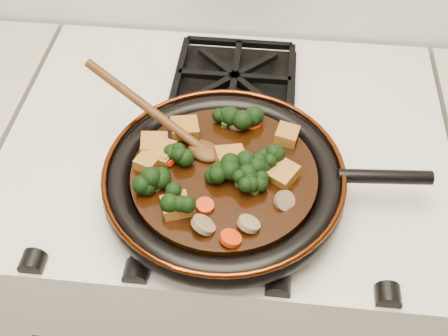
# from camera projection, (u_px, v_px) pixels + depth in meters

# --- Properties ---
(stove) EXTENTS (0.76, 0.60, 0.90)m
(stove) POSITION_uv_depth(u_px,v_px,m) (226.00, 273.00, 1.31)
(stove) COLOR beige
(stove) RESTS_ON ground
(burner_grate_front) EXTENTS (0.23, 0.23, 0.03)m
(burner_grate_front) POSITION_uv_depth(u_px,v_px,m) (218.00, 197.00, 0.87)
(burner_grate_front) COLOR black
(burner_grate_front) RESTS_ON stove
(burner_grate_back) EXTENTS (0.23, 0.23, 0.03)m
(burner_grate_back) POSITION_uv_depth(u_px,v_px,m) (234.00, 80.00, 1.05)
(burner_grate_back) COLOR black
(burner_grate_back) RESTS_ON stove
(skillet) EXTENTS (0.50, 0.37, 0.05)m
(skillet) POSITION_uv_depth(u_px,v_px,m) (225.00, 179.00, 0.85)
(skillet) COLOR black
(skillet) RESTS_ON burner_grate_front
(braising_sauce) EXTENTS (0.28, 0.28, 0.02)m
(braising_sauce) POSITION_uv_depth(u_px,v_px,m) (224.00, 177.00, 0.85)
(braising_sauce) COLOR black
(braising_sauce) RESTS_ON skillet
(tofu_cube_0) EXTENTS (0.04, 0.04, 0.02)m
(tofu_cube_0) POSITION_uv_depth(u_px,v_px,m) (161.00, 155.00, 0.85)
(tofu_cube_0) COLOR #936222
(tofu_cube_0) RESTS_ON braising_sauce
(tofu_cube_1) EXTENTS (0.05, 0.05, 0.03)m
(tofu_cube_1) POSITION_uv_depth(u_px,v_px,m) (162.00, 151.00, 0.86)
(tofu_cube_1) COLOR #936222
(tofu_cube_1) RESTS_ON braising_sauce
(tofu_cube_2) EXTENTS (0.04, 0.05, 0.02)m
(tofu_cube_2) POSITION_uv_depth(u_px,v_px,m) (149.00, 162.00, 0.85)
(tofu_cube_2) COLOR #936222
(tofu_cube_2) RESTS_ON braising_sauce
(tofu_cube_3) EXTENTS (0.06, 0.06, 0.03)m
(tofu_cube_3) POSITION_uv_depth(u_px,v_px,m) (283.00, 174.00, 0.83)
(tofu_cube_3) COLOR #936222
(tofu_cube_3) RESTS_ON braising_sauce
(tofu_cube_4) EXTENTS (0.05, 0.05, 0.03)m
(tofu_cube_4) POSITION_uv_depth(u_px,v_px,m) (176.00, 206.00, 0.79)
(tofu_cube_4) COLOR #936222
(tofu_cube_4) RESTS_ON braising_sauce
(tofu_cube_5) EXTENTS (0.05, 0.04, 0.02)m
(tofu_cube_5) POSITION_uv_depth(u_px,v_px,m) (154.00, 145.00, 0.87)
(tofu_cube_5) COLOR #936222
(tofu_cube_5) RESTS_ON braising_sauce
(tofu_cube_6) EXTENTS (0.04, 0.05, 0.03)m
(tofu_cube_6) POSITION_uv_depth(u_px,v_px,m) (287.00, 135.00, 0.88)
(tofu_cube_6) COLOR #936222
(tofu_cube_6) RESTS_ON braising_sauce
(tofu_cube_7) EXTENTS (0.06, 0.06, 0.03)m
(tofu_cube_7) POSITION_uv_depth(u_px,v_px,m) (231.00, 159.00, 0.85)
(tofu_cube_7) COLOR #936222
(tofu_cube_7) RESTS_ON braising_sauce
(tofu_cube_8) EXTENTS (0.05, 0.05, 0.03)m
(tofu_cube_8) POSITION_uv_depth(u_px,v_px,m) (185.00, 129.00, 0.89)
(tofu_cube_8) COLOR #936222
(tofu_cube_8) RESTS_ON braising_sauce
(broccoli_floret_0) EXTENTS (0.07, 0.07, 0.06)m
(broccoli_floret_0) POSITION_uv_depth(u_px,v_px,m) (256.00, 188.00, 0.81)
(broccoli_floret_0) COLOR black
(broccoli_floret_0) RESTS_ON braising_sauce
(broccoli_floret_1) EXTENTS (0.08, 0.09, 0.07)m
(broccoli_floret_1) POSITION_uv_depth(u_px,v_px,m) (239.00, 181.00, 0.82)
(broccoli_floret_1) COLOR black
(broccoli_floret_1) RESTS_ON braising_sauce
(broccoli_floret_2) EXTENTS (0.09, 0.09, 0.06)m
(broccoli_floret_2) POSITION_uv_depth(u_px,v_px,m) (250.00, 121.00, 0.90)
(broccoli_floret_2) COLOR black
(broccoli_floret_2) RESTS_ON braising_sauce
(broccoli_floret_3) EXTENTS (0.09, 0.09, 0.06)m
(broccoli_floret_3) POSITION_uv_depth(u_px,v_px,m) (221.00, 174.00, 0.83)
(broccoli_floret_3) COLOR black
(broccoli_floret_3) RESTS_ON braising_sauce
(broccoli_floret_4) EXTENTS (0.08, 0.08, 0.07)m
(broccoli_floret_4) POSITION_uv_depth(u_px,v_px,m) (177.00, 155.00, 0.85)
(broccoli_floret_4) COLOR black
(broccoli_floret_4) RESTS_ON braising_sauce
(broccoli_floret_5) EXTENTS (0.08, 0.08, 0.07)m
(broccoli_floret_5) POSITION_uv_depth(u_px,v_px,m) (225.00, 122.00, 0.90)
(broccoli_floret_5) COLOR black
(broccoli_floret_5) RESTS_ON braising_sauce
(broccoli_floret_6) EXTENTS (0.09, 0.08, 0.08)m
(broccoli_floret_6) POSITION_uv_depth(u_px,v_px,m) (151.00, 183.00, 0.81)
(broccoli_floret_6) COLOR black
(broccoli_floret_6) RESTS_ON braising_sauce
(broccoli_floret_7) EXTENTS (0.08, 0.10, 0.08)m
(broccoli_floret_7) POSITION_uv_depth(u_px,v_px,m) (254.00, 170.00, 0.83)
(broccoli_floret_7) COLOR black
(broccoli_floret_7) RESTS_ON braising_sauce
(broccoli_floret_8) EXTENTS (0.08, 0.08, 0.06)m
(broccoli_floret_8) POSITION_uv_depth(u_px,v_px,m) (181.00, 201.00, 0.79)
(broccoli_floret_8) COLOR black
(broccoli_floret_8) RESTS_ON braising_sauce
(broccoli_floret_9) EXTENTS (0.08, 0.08, 0.07)m
(broccoli_floret_9) POSITION_uv_depth(u_px,v_px,m) (271.00, 162.00, 0.84)
(broccoli_floret_9) COLOR black
(broccoli_floret_9) RESTS_ON braising_sauce
(carrot_coin_0) EXTENTS (0.03, 0.03, 0.01)m
(carrot_coin_0) POSITION_uv_depth(u_px,v_px,m) (205.00, 206.00, 0.79)
(carrot_coin_0) COLOR red
(carrot_coin_0) RESTS_ON braising_sauce
(carrot_coin_1) EXTENTS (0.03, 0.03, 0.02)m
(carrot_coin_1) POSITION_uv_depth(u_px,v_px,m) (167.00, 160.00, 0.85)
(carrot_coin_1) COLOR red
(carrot_coin_1) RESTS_ON braising_sauce
(carrot_coin_2) EXTENTS (0.03, 0.03, 0.02)m
(carrot_coin_2) POSITION_uv_depth(u_px,v_px,m) (253.00, 123.00, 0.91)
(carrot_coin_2) COLOR red
(carrot_coin_2) RESTS_ON braising_sauce
(carrot_coin_3) EXTENTS (0.03, 0.03, 0.02)m
(carrot_coin_3) POSITION_uv_depth(u_px,v_px,m) (231.00, 238.00, 0.76)
(carrot_coin_3) COLOR red
(carrot_coin_3) RESTS_ON braising_sauce
(mushroom_slice_0) EXTENTS (0.05, 0.05, 0.02)m
(mushroom_slice_0) POSITION_uv_depth(u_px,v_px,m) (249.00, 224.00, 0.77)
(mushroom_slice_0) COLOR #7A6447
(mushroom_slice_0) RESTS_ON braising_sauce
(mushroom_slice_1) EXTENTS (0.04, 0.04, 0.03)m
(mushroom_slice_1) POSITION_uv_depth(u_px,v_px,m) (237.00, 122.00, 0.90)
(mushroom_slice_1) COLOR #7A6447
(mushroom_slice_1) RESTS_ON braising_sauce
(mushroom_slice_2) EXTENTS (0.04, 0.04, 0.03)m
(mushroom_slice_2) POSITION_uv_depth(u_px,v_px,m) (154.00, 180.00, 0.82)
(mushroom_slice_2) COLOR #7A6447
(mushroom_slice_2) RESTS_ON braising_sauce
(mushroom_slice_3) EXTENTS (0.04, 0.04, 0.03)m
(mushroom_slice_3) POSITION_uv_depth(u_px,v_px,m) (285.00, 201.00, 0.80)
(mushroom_slice_3) COLOR #7A6447
(mushroom_slice_3) RESTS_ON braising_sauce
(mushroom_slice_4) EXTENTS (0.05, 0.05, 0.03)m
(mushroom_slice_4) POSITION_uv_depth(u_px,v_px,m) (203.00, 225.00, 0.77)
(mushroom_slice_4) COLOR #7A6447
(mushroom_slice_4) RESTS_ON braising_sauce
(wooden_spoon) EXTENTS (0.15, 0.10, 0.24)m
(wooden_spoon) POSITION_uv_depth(u_px,v_px,m) (170.00, 125.00, 0.87)
(wooden_spoon) COLOR #45260E
(wooden_spoon) RESTS_ON braising_sauce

